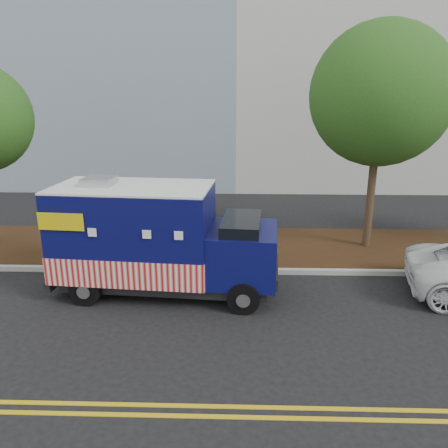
{
  "coord_description": "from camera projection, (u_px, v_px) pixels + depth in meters",
  "views": [
    {
      "loc": [
        2.06,
        -10.79,
        5.29
      ],
      "look_at": [
        1.72,
        0.6,
        1.8
      ],
      "focal_mm": 35.0,
      "sensor_mm": 36.0,
      "label": 1
    }
  ],
  "objects": [
    {
      "name": "ground",
      "position": [
        161.0,
        293.0,
        11.92
      ],
      "size": [
        120.0,
        120.0,
        0.0
      ],
      "primitive_type": "plane",
      "color": "black",
      "rests_on": "ground"
    },
    {
      "name": "curb",
      "position": [
        168.0,
        270.0,
        13.24
      ],
      "size": [
        120.0,
        0.18,
        0.15
      ],
      "primitive_type": "cube",
      "color": "#9E9E99",
      "rests_on": "ground"
    },
    {
      "name": "mulch_strip",
      "position": [
        177.0,
        246.0,
        15.24
      ],
      "size": [
        120.0,
        4.0,
        0.15
      ],
      "primitive_type": "cube",
      "color": "black",
      "rests_on": "ground"
    },
    {
      "name": "centerline_near",
      "position": [
        118.0,
        404.0,
        7.67
      ],
      "size": [
        120.0,
        0.1,
        0.01
      ],
      "primitive_type": "cube",
      "color": "gold",
      "rests_on": "ground"
    },
    {
      "name": "centerline_far",
      "position": [
        114.0,
        415.0,
        7.43
      ],
      "size": [
        120.0,
        0.1,
        0.01
      ],
      "primitive_type": "cube",
      "color": "gold",
      "rests_on": "ground"
    },
    {
      "name": "tree_c",
      "position": [
        381.0,
        95.0,
        13.68
      ],
      "size": [
        4.47,
        4.47,
        7.4
      ],
      "color": "#38281C",
      "rests_on": "ground"
    },
    {
      "name": "sign_post",
      "position": [
        64.0,
        231.0,
        13.27
      ],
      "size": [
        0.06,
        0.06,
        2.4
      ],
      "primitive_type": "cube",
      "color": "#473828",
      "rests_on": "ground"
    },
    {
      "name": "food_truck",
      "position": [
        155.0,
        242.0,
        11.63
      ],
      "size": [
        6.13,
        2.72,
        3.14
      ],
      "rotation": [
        0.0,
        0.0,
        -0.08
      ],
      "color": "black",
      "rests_on": "ground"
    }
  ]
}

